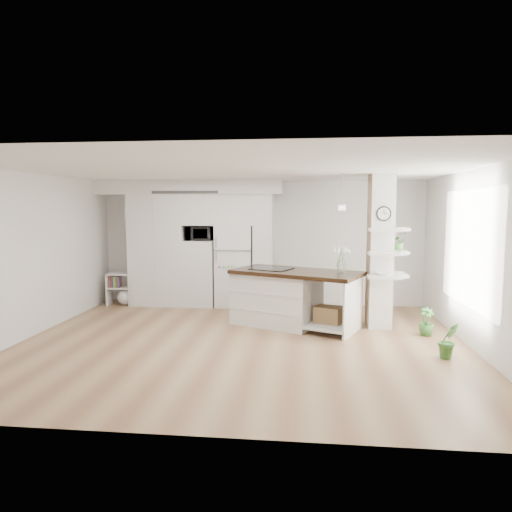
{
  "coord_description": "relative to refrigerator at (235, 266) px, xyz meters",
  "views": [
    {
      "loc": [
        0.97,
        -6.96,
        2.11
      ],
      "look_at": [
        0.13,
        0.9,
        1.28
      ],
      "focal_mm": 32.0,
      "sensor_mm": 36.0,
      "label": 1
    }
  ],
  "objects": [
    {
      "name": "shelf_plant",
      "position": [
        3.15,
        -1.38,
        0.65
      ],
      "size": [
        0.27,
        0.23,
        0.3
      ],
      "primitive_type": "imported",
      "color": "#3D8133",
      "rests_on": "column"
    },
    {
      "name": "room",
      "position": [
        0.53,
        -2.68,
        0.98
      ],
      "size": [
        7.04,
        6.04,
        2.72
      ],
      "color": "white",
      "rests_on": "ground"
    },
    {
      "name": "window",
      "position": [
        4.0,
        -2.38,
        0.62
      ],
      "size": [
        0.0,
        2.4,
        2.4
      ],
      "primitive_type": "plane",
      "rotation": [
        1.57,
        0.0,
        -1.57
      ],
      "color": "white",
      "rests_on": "room"
    },
    {
      "name": "kitchen_island",
      "position": [
        1.12,
        -1.48,
        -0.35
      ],
      "size": [
        2.48,
        1.88,
        1.58
      ],
      "rotation": [
        0.0,
        0.0,
        -0.42
      ],
      "color": "white",
      "rests_on": "floor"
    },
    {
      "name": "microwave",
      "position": [
        -0.75,
        -0.06,
        0.69
      ],
      "size": [
        0.54,
        0.37,
        0.3
      ],
      "primitive_type": "imported",
      "color": "#2D2D2D",
      "rests_on": "cabinet_wall"
    },
    {
      "name": "floor_plant_b",
      "position": [
        3.52,
        -1.95,
        -0.64
      ],
      "size": [
        0.31,
        0.31,
        0.46
      ],
      "primitive_type": "imported",
      "rotation": [
        0.0,
        0.0,
        0.22
      ],
      "color": "#3D8133",
      "rests_on": "floor"
    },
    {
      "name": "bookshelf",
      "position": [
        -2.45,
        -0.18,
        -0.57
      ],
      "size": [
        0.61,
        0.37,
        0.7
      ],
      "rotation": [
        0.0,
        0.0,
        0.06
      ],
      "color": "white",
      "rests_on": "floor"
    },
    {
      "name": "decor_bowl",
      "position": [
        2.82,
        -1.78,
        0.13
      ],
      "size": [
        0.22,
        0.22,
        0.05
      ],
      "primitive_type": "imported",
      "color": "white",
      "rests_on": "column"
    },
    {
      "name": "column",
      "position": [
        2.9,
        -1.55,
        0.48
      ],
      "size": [
        0.69,
        0.9,
        2.7
      ],
      "color": "silver",
      "rests_on": "floor"
    },
    {
      "name": "floor",
      "position": [
        0.53,
        -2.68,
        -0.88
      ],
      "size": [
        7.0,
        6.0,
        0.01
      ],
      "primitive_type": "cube",
      "color": "#A6825A",
      "rests_on": "ground"
    },
    {
      "name": "cabinet_wall",
      "position": [
        -0.92,
        -0.01,
        0.63
      ],
      "size": [
        4.0,
        0.71,
        2.7
      ],
      "color": "white",
      "rests_on": "floor"
    },
    {
      "name": "refrigerator",
      "position": [
        0.0,
        0.0,
        0.0
      ],
      "size": [
        0.78,
        0.69,
        1.75
      ],
      "color": "white",
      "rests_on": "floor"
    },
    {
      "name": "floor_plant_a",
      "position": [
        3.52,
        -3.13,
        -0.62
      ],
      "size": [
        0.33,
        0.29,
        0.52
      ],
      "primitive_type": "imported",
      "rotation": [
        0.0,
        0.0,
        0.23
      ],
      "color": "#3D8133",
      "rests_on": "floor"
    },
    {
      "name": "pendant_light",
      "position": [
        2.23,
        -2.53,
        1.24
      ],
      "size": [
        0.12,
        0.12,
        0.1
      ],
      "primitive_type": "cylinder",
      "color": "white",
      "rests_on": "room"
    }
  ]
}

